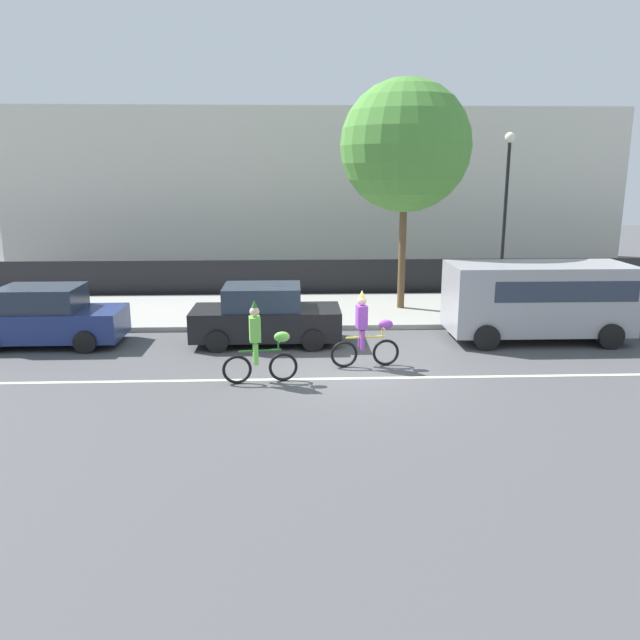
{
  "coord_description": "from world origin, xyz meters",
  "views": [
    {
      "loc": [
        -1.4,
        -14.23,
        4.71
      ],
      "look_at": [
        -0.75,
        1.2,
        1.0
      ],
      "focal_mm": 35.0,
      "sensor_mm": 36.0,
      "label": 1
    }
  ],
  "objects_px": {
    "parade_cyclist_lime": "(260,347)",
    "parked_van_grey": "(540,296)",
    "parked_car_navy": "(46,317)",
    "street_lamp_post": "(506,192)",
    "parade_cyclist_purple": "(366,333)",
    "parked_car_black": "(265,316)"
  },
  "relations": [
    {
      "from": "parade_cyclist_lime",
      "to": "parked_car_black",
      "type": "distance_m",
      "value": 3.34
    },
    {
      "from": "street_lamp_post",
      "to": "parked_van_grey",
      "type": "bearing_deg",
      "value": -96.84
    },
    {
      "from": "street_lamp_post",
      "to": "parked_car_navy",
      "type": "bearing_deg",
      "value": -159.91
    },
    {
      "from": "parade_cyclist_lime",
      "to": "parked_car_black",
      "type": "bearing_deg",
      "value": 90.63
    },
    {
      "from": "parade_cyclist_lime",
      "to": "parked_car_black",
      "type": "height_order",
      "value": "parade_cyclist_lime"
    },
    {
      "from": "parade_cyclist_lime",
      "to": "parked_van_grey",
      "type": "relative_size",
      "value": 0.38
    },
    {
      "from": "parked_car_navy",
      "to": "parked_van_grey",
      "type": "bearing_deg",
      "value": -0.18
    },
    {
      "from": "parade_cyclist_lime",
      "to": "parked_van_grey",
      "type": "bearing_deg",
      "value": 23.68
    },
    {
      "from": "parade_cyclist_purple",
      "to": "parked_car_navy",
      "type": "distance_m",
      "value": 8.89
    },
    {
      "from": "street_lamp_post",
      "to": "parade_cyclist_purple",
      "type": "bearing_deg",
      "value": -127.43
    },
    {
      "from": "parked_van_grey",
      "to": "parked_car_black",
      "type": "height_order",
      "value": "parked_van_grey"
    },
    {
      "from": "parked_car_navy",
      "to": "street_lamp_post",
      "type": "relative_size",
      "value": 0.7
    },
    {
      "from": "parade_cyclist_purple",
      "to": "parked_van_grey",
      "type": "height_order",
      "value": "parked_van_grey"
    },
    {
      "from": "parade_cyclist_lime",
      "to": "parade_cyclist_purple",
      "type": "distance_m",
      "value": 2.74
    },
    {
      "from": "parked_car_black",
      "to": "street_lamp_post",
      "type": "height_order",
      "value": "street_lamp_post"
    },
    {
      "from": "parked_van_grey",
      "to": "parked_car_navy",
      "type": "bearing_deg",
      "value": 179.82
    },
    {
      "from": "parade_cyclist_lime",
      "to": "parade_cyclist_purple",
      "type": "relative_size",
      "value": 1.0
    },
    {
      "from": "parade_cyclist_lime",
      "to": "parade_cyclist_purple",
      "type": "xyz_separation_m",
      "value": [
        2.51,
        1.08,
        0.0
      ]
    },
    {
      "from": "parade_cyclist_purple",
      "to": "street_lamp_post",
      "type": "height_order",
      "value": "street_lamp_post"
    },
    {
      "from": "parade_cyclist_purple",
      "to": "parked_car_navy",
      "type": "bearing_deg",
      "value": 164.77
    },
    {
      "from": "parked_car_navy",
      "to": "street_lamp_post",
      "type": "bearing_deg",
      "value": 20.09
    },
    {
      "from": "parked_car_black",
      "to": "parade_cyclist_lime",
      "type": "bearing_deg",
      "value": -89.37
    }
  ]
}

